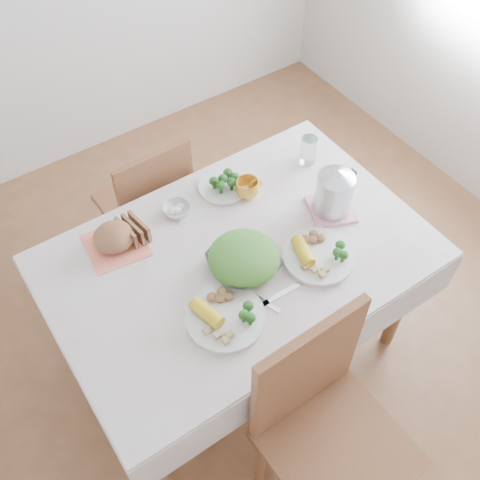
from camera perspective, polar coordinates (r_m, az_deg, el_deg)
floor at (r=2.88m, az=-0.11°, el=-10.75°), size 3.60×3.60×0.00m
dining_table at (r=2.56m, az=-0.12°, el=-6.77°), size 1.40×0.90×0.75m
tablecloth at (r=2.24m, az=-0.13°, el=-1.58°), size 1.50×1.00×0.01m
chair_near at (r=2.21m, az=9.72°, el=-20.54°), size 0.48×0.48×1.04m
chair_far at (r=2.89m, az=-9.80°, el=4.17°), size 0.41×0.41×0.89m
salad_bowl at (r=2.17m, az=0.37°, el=-2.35°), size 0.27×0.27×0.06m
dinner_plate_left at (r=2.06m, az=-1.52°, el=-7.90°), size 0.33×0.33×0.02m
dinner_plate_right at (r=2.24m, az=7.96°, el=-1.68°), size 0.40×0.40×0.02m
broccoli_plate at (r=2.47m, az=-1.73°, el=5.38°), size 0.23×0.23×0.02m
napkin at (r=2.32m, az=-12.47°, el=-0.51°), size 0.26×0.26×0.00m
bread_loaf at (r=2.28m, az=-12.71°, el=0.37°), size 0.19×0.18×0.10m
fruit_bowl at (r=2.38m, az=-6.41°, el=3.09°), size 0.15×0.15×0.04m
yellow_mug at (r=2.42m, az=0.77°, el=5.29°), size 0.13×0.13×0.08m
glass_tumbler at (r=2.58m, az=6.97°, el=9.00°), size 0.07×0.07×0.14m
pink_tray at (r=2.42m, az=9.22°, el=3.13°), size 0.24×0.24×0.01m
electric_kettle at (r=2.34m, az=9.57°, el=4.99°), size 0.19×0.19×0.22m
fork_left at (r=2.11m, az=2.26°, el=-6.14°), size 0.07×0.16×0.00m
knife at (r=2.14m, az=4.37°, el=-5.43°), size 0.19×0.03×0.00m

